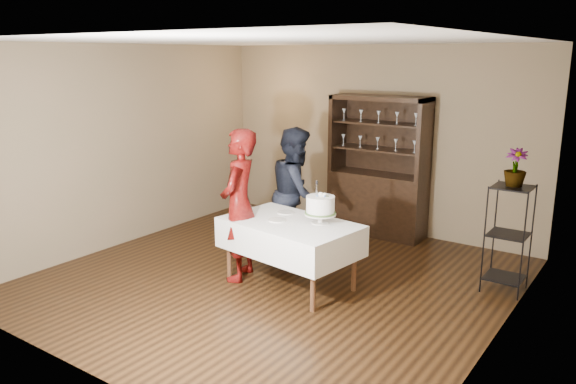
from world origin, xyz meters
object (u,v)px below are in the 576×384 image
at_px(plant_etagere, 508,234).
at_px(cake, 320,206).
at_px(man, 297,193).
at_px(woman, 239,205).
at_px(potted_plant, 515,168).
at_px(china_hutch, 378,189).
at_px(cake_table, 290,237).

xyz_separation_m(plant_etagere, cake, (-1.74, -1.09, 0.29)).
bearing_deg(plant_etagere, man, -170.91).
bearing_deg(woman, potted_plant, 97.58).
distance_m(china_hutch, cake_table, 2.29).
xyz_separation_m(woman, man, (0.13, 0.99, -0.04)).
bearing_deg(potted_plant, man, -170.64).
relative_size(plant_etagere, cake, 2.48).
relative_size(china_hutch, cake_table, 1.24).
relative_size(man, potted_plant, 4.13).
xyz_separation_m(cake_table, woman, (-0.60, -0.16, 0.31)).
relative_size(plant_etagere, man, 0.71).
distance_m(plant_etagere, man, 2.55).
bearing_deg(man, potted_plant, -107.37).
xyz_separation_m(plant_etagere, cake_table, (-2.05, -1.23, -0.08)).
relative_size(woman, man, 1.05).
bearing_deg(china_hutch, plant_etagere, -26.83).
bearing_deg(china_hutch, woman, -103.02).
height_order(china_hutch, plant_etagere, china_hutch).
bearing_deg(woman, cake, 88.03).
xyz_separation_m(china_hutch, man, (-0.44, -1.45, 0.18)).
xyz_separation_m(cake, potted_plant, (1.74, 1.10, 0.45)).
bearing_deg(cake, plant_etagere, 32.02).
relative_size(cake_table, man, 0.96).
distance_m(china_hutch, man, 1.53).
relative_size(woman, potted_plant, 4.32).
bearing_deg(china_hutch, potted_plant, -26.52).
bearing_deg(potted_plant, china_hutch, 153.48).
relative_size(cake_table, woman, 0.91).
height_order(plant_etagere, potted_plant, potted_plant).
distance_m(china_hutch, cake, 2.18).
xyz_separation_m(china_hutch, cake, (0.34, -2.14, 0.28)).
bearing_deg(cake, potted_plant, 32.28).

